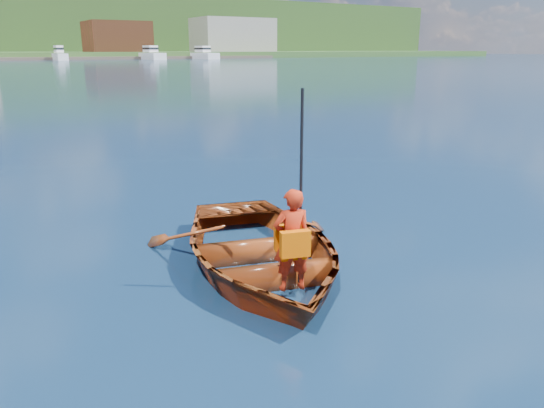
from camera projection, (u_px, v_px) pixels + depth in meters
name	position (u px, v px, depth m)	size (l,w,h in m)	color
ground	(160.00, 269.00, 6.96)	(600.00, 600.00, 0.00)	#173048
rowboat	(260.00, 250.00, 6.92)	(3.77, 4.56, 0.82)	maroon
child_paddler	(292.00, 240.00, 6.00)	(0.50, 0.41, 2.28)	red
dock	(5.00, 59.00, 134.30)	(160.03, 10.23, 0.80)	brown
hillside_trees	(1.00, 6.00, 213.50)	(231.62, 82.95, 26.05)	#382314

